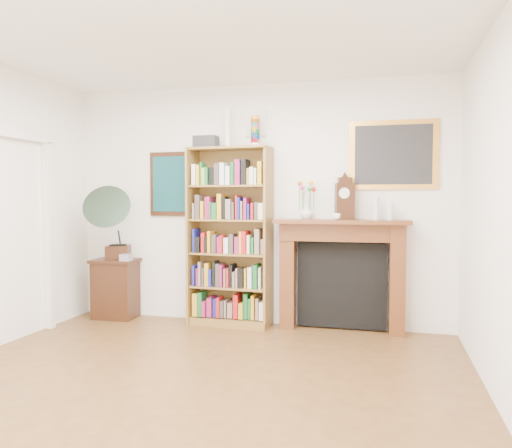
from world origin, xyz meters
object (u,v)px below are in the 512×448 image
Objects in this scene: mantel_clock at (345,199)px; fireplace at (341,265)px; side_cabinet at (116,289)px; bookshelf at (230,226)px; bottle_right at (390,211)px; teacup at (337,217)px; cd_stack at (126,258)px; flower_vase at (307,212)px; gramophone at (111,219)px; bottle_left at (376,209)px.

fireplace is at bearing 100.91° from mantel_clock.
side_cabinet is 2.77m from fireplace.
side_cabinet is 1.58× the size of mantel_clock.
bookshelf is 1.80m from bottle_right.
bottle_right is (0.56, 0.06, 0.06)m from teacup.
side_cabinet is 6.07× the size of cd_stack.
flower_vase is 0.90m from bottle_right.
gramophone is 2.77m from mantel_clock.
bookshelf is 3.26× the size of side_cabinet.
bookshelf is 1.23m from teacup.
bookshelf reaches higher than bottle_right.
flower_vase is (-0.42, 0.03, -0.14)m from mantel_clock.
cd_stack is 0.76× the size of flower_vase.
mantel_clock is 0.45m from flower_vase.
gramophone is (-2.72, -0.22, 0.50)m from fireplace.
side_cabinet is 0.47m from cd_stack.
mantel_clock reaches higher than gramophone.
gramophone is (0.02, -0.12, 0.87)m from side_cabinet.
mantel_clock reaches higher than side_cabinet.
bottle_left reaches higher than side_cabinet.
bottle_left is (2.90, 0.15, 0.59)m from cd_stack.
bottle_left is at bearing 5.55° from teacup.
bottle_left is at bearing -3.11° from flower_vase.
bottle_right reaches higher than fireplace.
gramophone is 5.64× the size of flower_vase.
bottle_right is (3.23, 0.17, 0.11)m from gramophone.
mantel_clock is at bearing -179.41° from bottle_right.
gramophone reaches higher than flower_vase.
mantel_clock is at bearing -1.28° from side_cabinet.
flower_vase is at bearing -0.39° from side_cabinet.
mantel_clock is at bearing 177.86° from bottle_left.
flower_vase is (-0.39, -0.03, 0.58)m from fireplace.
gramophone is at bearing -175.13° from flower_vase.
bottle_right is at bearing 4.71° from bookshelf.
cd_stack is (0.18, 0.01, -0.47)m from gramophone.
cd_stack is at bearing -174.87° from flower_vase.
bottle_left is at bearing -1.63° from side_cabinet.
mantel_clock is at bearing 33.81° from teacup.
mantel_clock reaches higher than teacup.
bookshelf is 1.67m from side_cabinet.
mantel_clock is at bearing -15.88° from gramophone.
gramophone is 3.24m from bottle_right.
mantel_clock is (2.77, 0.05, 1.10)m from side_cabinet.
mantel_clock is 2.31× the size of bottle_right.
cd_stack is at bearing -17.52° from gramophone.
fireplace is at bearing -14.70° from gramophone.
gramophone is at bearing -80.92° from side_cabinet.
mantel_clock is at bearing -3.88° from flower_vase.
side_cabinet is at bearing 161.90° from mantel_clock.
cd_stack is 0.26× the size of mantel_clock.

